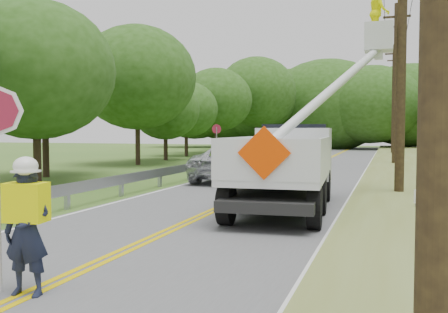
% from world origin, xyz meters
% --- Properties ---
extents(ground, '(140.00, 140.00, 0.00)m').
position_xyz_m(ground, '(0.00, 0.00, 0.00)').
color(ground, '#3A6021').
rests_on(ground, ground).
extents(road, '(7.20, 96.00, 0.03)m').
position_xyz_m(road, '(0.00, 14.00, 0.01)').
color(road, '#555558').
rests_on(road, ground).
extents(guardrail, '(0.18, 48.00, 0.77)m').
position_xyz_m(guardrail, '(-4.02, 14.91, 0.55)').
color(guardrail, '#989CA1').
rests_on(guardrail, ground).
extents(utility_poles, '(1.60, 43.30, 10.00)m').
position_xyz_m(utility_poles, '(5.00, 17.02, 5.27)').
color(utility_poles, black).
rests_on(utility_poles, ground).
extents(treeline_left, '(10.53, 56.85, 10.63)m').
position_xyz_m(treeline_left, '(-10.53, 30.88, 5.59)').
color(treeline_left, '#332319').
rests_on(treeline_left, ground).
extents(treeline_horizon, '(57.13, 15.08, 12.28)m').
position_xyz_m(treeline_horizon, '(2.23, 56.04, 5.50)').
color(treeline_horizon, '#20450F').
rests_on(treeline_horizon, ground).
extents(flagger, '(1.11, 0.51, 2.87)m').
position_xyz_m(flagger, '(0.00, -2.42, 1.04)').
color(flagger, '#191E33').
rests_on(flagger, road).
extents(bucket_truck, '(4.30, 7.25, 6.92)m').
position_xyz_m(bucket_truck, '(1.98, 7.05, 1.58)').
color(bucket_truck, black).
rests_on(bucket_truck, road).
extents(suv_silver, '(2.75, 5.85, 1.62)m').
position_xyz_m(suv_silver, '(-1.89, 13.21, 0.83)').
color(suv_silver, silver).
rests_on(suv_silver, road).
extents(suv_darkgrey, '(3.30, 5.33, 1.44)m').
position_xyz_m(suv_darkgrey, '(-1.82, 26.81, 0.74)').
color(suv_darkgrey, '#3C4044').
rests_on(suv_darkgrey, road).
extents(stop_sign_permanent, '(0.48, 0.34, 2.66)m').
position_xyz_m(stop_sign_permanent, '(-4.71, 18.59, 1.78)').
color(stop_sign_permanent, '#989CA1').
rests_on(stop_sign_permanent, ground).
extents(yard_sign, '(0.51, 0.13, 0.74)m').
position_xyz_m(yard_sign, '(5.55, 5.81, 0.53)').
color(yard_sign, white).
rests_on(yard_sign, ground).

